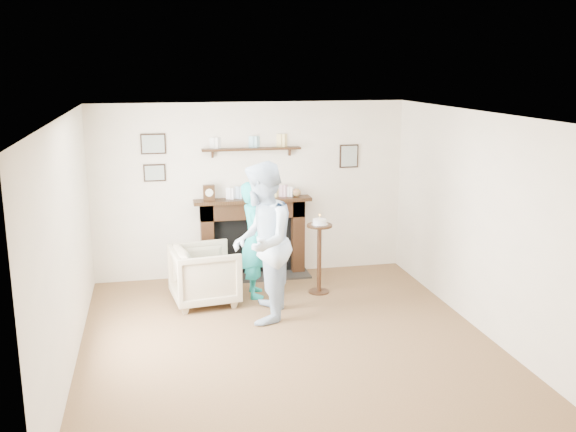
% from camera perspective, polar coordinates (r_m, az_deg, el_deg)
% --- Properties ---
extents(ground, '(5.00, 5.00, 0.00)m').
position_cam_1_polar(ground, '(7.25, -0.02, -11.16)').
color(ground, brown).
rests_on(ground, ground).
extents(room_shell, '(4.54, 5.02, 2.52)m').
position_cam_1_polar(room_shell, '(7.41, -1.15, 2.57)').
color(room_shell, white).
rests_on(room_shell, ground).
extents(armchair, '(0.92, 0.90, 0.75)m').
position_cam_1_polar(armchair, '(8.46, -7.32, -7.61)').
color(armchair, tan).
rests_on(armchair, ground).
extents(man, '(0.95, 1.10, 1.92)m').
position_cam_1_polar(man, '(7.89, -2.29, -9.10)').
color(man, silver).
rests_on(man, ground).
extents(woman, '(0.38, 0.57, 1.54)m').
position_cam_1_polar(woman, '(8.66, -2.93, -7.02)').
color(woman, '#1FB39A').
rests_on(woman, ground).
extents(pedestal_table, '(0.34, 0.34, 1.09)m').
position_cam_1_polar(pedestal_table, '(8.55, 2.80, -2.57)').
color(pedestal_table, black).
rests_on(pedestal_table, ground).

